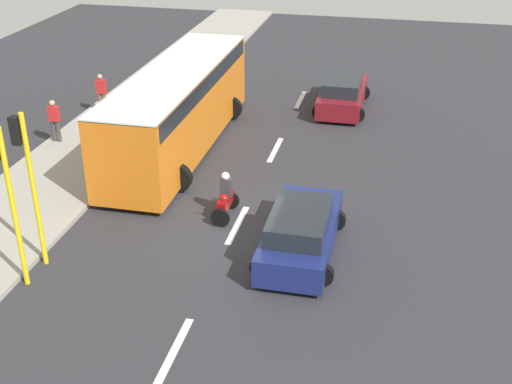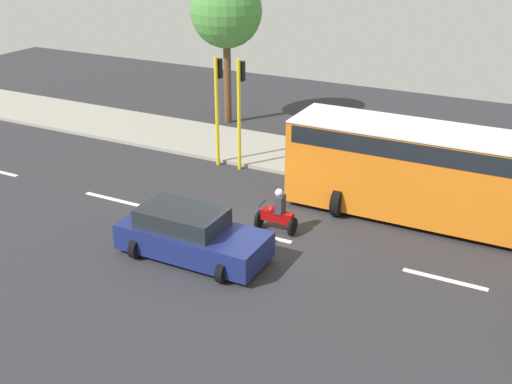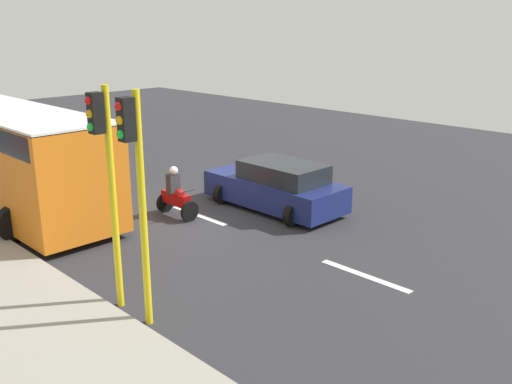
{
  "view_description": "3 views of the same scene",
  "coord_description": "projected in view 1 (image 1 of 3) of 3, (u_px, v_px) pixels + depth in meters",
  "views": [
    {
      "loc": [
        -4.54,
        17.36,
        10.36
      ],
      "look_at": [
        -0.56,
        -0.13,
        1.16
      ],
      "focal_mm": 46.7,
      "sensor_mm": 36.0,
      "label": 1
    },
    {
      "loc": [
        -15.97,
        -8.16,
        9.53
      ],
      "look_at": [
        0.47,
        0.31,
        1.27
      ],
      "focal_mm": 43.67,
      "sensor_mm": 36.0,
      "label": 2
    },
    {
      "loc": [
        10.24,
        12.74,
        5.6
      ],
      "look_at": [
        -0.61,
        1.83,
        1.01
      ],
      "focal_mm": 39.98,
      "sensor_mm": 36.0,
      "label": 3
    }
  ],
  "objects": [
    {
      "name": "lane_stripe_mid",
      "position": [
        237.0,
        225.0,
        20.69
      ],
      "size": [
        0.2,
        2.4,
        0.01
      ],
      "primitive_type": "cube",
      "color": "white",
      "rests_on": "ground"
    },
    {
      "name": "pedestrian_near_signal",
      "position": [
        54.0,
        119.0,
        25.9
      ],
      "size": [
        0.4,
        0.24,
        1.69
      ],
      "color": "#3F3F3F",
      "rests_on": "sidewalk"
    },
    {
      "name": "traffic_light_midblock",
      "position": [
        6.0,
        186.0,
        16.59
      ],
      "size": [
        0.49,
        0.24,
        4.5
      ],
      "color": "yellow",
      "rests_on": "ground"
    },
    {
      "name": "car_dark_blue",
      "position": [
        301.0,
        232.0,
        18.93
      ],
      "size": [
        2.29,
        4.57,
        1.52
      ],
      "color": "navy",
      "rests_on": "ground"
    },
    {
      "name": "city_bus",
      "position": [
        178.0,
        104.0,
        25.19
      ],
      "size": [
        3.2,
        11.0,
        3.16
      ],
      "color": "orange",
      "rests_on": "ground"
    },
    {
      "name": "ground_plane",
      "position": [
        237.0,
        226.0,
        20.71
      ],
      "size": [
        40.0,
        60.0,
        0.1
      ],
      "primitive_type": "cube",
      "color": "#2D2D33"
    },
    {
      "name": "lane_stripe_north",
      "position": [
        275.0,
        150.0,
        25.89
      ],
      "size": [
        0.2,
        2.4,
        0.01
      ],
      "primitive_type": "cube",
      "color": "white",
      "rests_on": "ground"
    },
    {
      "name": "lane_stripe_far_north",
      "position": [
        300.0,
        100.0,
        31.1
      ],
      "size": [
        0.2,
        2.4,
        0.01
      ],
      "primitive_type": "cube",
      "color": "white",
      "rests_on": "ground"
    },
    {
      "name": "sidewalk",
      "position": [
        33.0,
        200.0,
        22.04
      ],
      "size": [
        4.0,
        60.0,
        0.15
      ],
      "primitive_type": "cube",
      "color": "#9E998E",
      "rests_on": "ground"
    },
    {
      "name": "car_maroon",
      "position": [
        342.0,
        94.0,
        29.68
      ],
      "size": [
        2.28,
        4.49,
        1.52
      ],
      "color": "maroon",
      "rests_on": "ground"
    },
    {
      "name": "lane_stripe_south",
      "position": [
        174.0,
        351.0,
        15.48
      ],
      "size": [
        0.2,
        2.4,
        0.01
      ],
      "primitive_type": "cube",
      "color": "white",
      "rests_on": "ground"
    },
    {
      "name": "pedestrian_by_tree",
      "position": [
        101.0,
        92.0,
        28.89
      ],
      "size": [
        0.4,
        0.24,
        1.69
      ],
      "color": "#72604C",
      "rests_on": "sidewalk"
    },
    {
      "name": "motorcycle",
      "position": [
        225.0,
        199.0,
        20.88
      ],
      "size": [
        0.6,
        1.3,
        1.53
      ],
      "color": "black",
      "rests_on": "ground"
    },
    {
      "name": "traffic_light_corner",
      "position": [
        27.0,
        169.0,
        17.47
      ],
      "size": [
        0.49,
        0.24,
        4.5
      ],
      "color": "yellow",
      "rests_on": "ground"
    }
  ]
}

